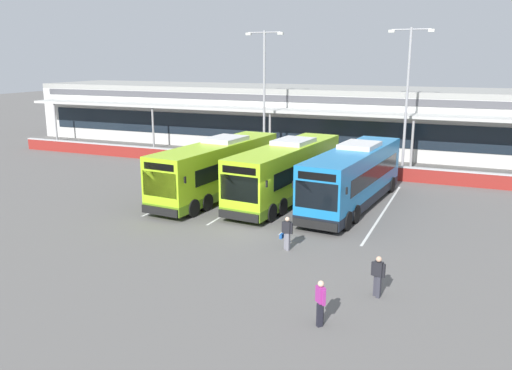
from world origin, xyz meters
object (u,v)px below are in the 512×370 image
(pedestrian_child, at_px, (378,275))
(lamp_post_west, at_px, (264,89))
(coach_bus_left_centre, at_px, (287,172))
(pedestrian_in_dark_coat, at_px, (320,301))
(coach_bus_leftmost, at_px, (218,169))
(pedestrian_with_handbag, at_px, (287,232))
(coach_bus_centre, at_px, (353,178))
(lamp_post_centre, at_px, (407,93))

(pedestrian_child, height_order, lamp_post_west, lamp_post_west)
(coach_bus_left_centre, distance_m, pedestrian_in_dark_coat, 16.27)
(coach_bus_leftmost, height_order, coach_bus_left_centre, same)
(pedestrian_with_handbag, distance_m, pedestrian_in_dark_coat, 7.27)
(coach_bus_left_centre, xyz_separation_m, lamp_post_west, (-5.83, 10.59, 4.50))
(pedestrian_in_dark_coat, bearing_deg, pedestrian_child, 65.02)
(pedestrian_with_handbag, xyz_separation_m, pedestrian_in_dark_coat, (3.47, -6.38, 0.02))
(pedestrian_child, bearing_deg, coach_bus_left_centre, 123.56)
(coach_bus_leftmost, distance_m, coach_bus_centre, 8.70)
(pedestrian_with_handbag, bearing_deg, lamp_post_west, 114.93)
(coach_bus_left_centre, relative_size, lamp_post_centre, 1.12)
(coach_bus_left_centre, xyz_separation_m, lamp_post_centre, (5.78, 10.42, 4.50))
(lamp_post_west, bearing_deg, pedestrian_with_handbag, -65.07)
(lamp_post_west, bearing_deg, pedestrian_in_dark_coat, -64.15)
(coach_bus_leftmost, xyz_separation_m, lamp_post_centre, (10.20, 11.28, 4.50))
(coach_bus_leftmost, xyz_separation_m, lamp_post_west, (-1.41, 11.45, 4.50))
(coach_bus_leftmost, height_order, coach_bus_centre, same)
(coach_bus_left_centre, bearing_deg, lamp_post_centre, 60.98)
(coach_bus_left_centre, height_order, lamp_post_centre, lamp_post_centre)
(pedestrian_in_dark_coat, relative_size, lamp_post_west, 0.15)
(pedestrian_with_handbag, bearing_deg, pedestrian_child, -35.05)
(pedestrian_in_dark_coat, bearing_deg, coach_bus_left_centre, 113.63)
(pedestrian_in_dark_coat, xyz_separation_m, lamp_post_centre, (-0.73, 25.30, 5.42))
(pedestrian_with_handbag, height_order, pedestrian_in_dark_coat, same)
(coach_bus_leftmost, height_order, pedestrian_child, coach_bus_leftmost)
(coach_bus_leftmost, relative_size, coach_bus_left_centre, 1.00)
(pedestrian_child, xyz_separation_m, lamp_post_centre, (-2.12, 22.32, 5.42))
(coach_bus_leftmost, height_order, lamp_post_west, lamp_post_west)
(coach_bus_leftmost, height_order, pedestrian_in_dark_coat, coach_bus_leftmost)
(pedestrian_with_handbag, distance_m, lamp_post_west, 21.74)
(lamp_post_west, bearing_deg, coach_bus_centre, -46.07)
(pedestrian_with_handbag, xyz_separation_m, lamp_post_centre, (2.74, 18.92, 5.43))
(pedestrian_in_dark_coat, bearing_deg, lamp_post_centre, 91.66)
(coach_bus_leftmost, bearing_deg, lamp_post_centre, 47.89)
(coach_bus_left_centre, bearing_deg, pedestrian_child, -56.44)
(lamp_post_centre, bearing_deg, coach_bus_centre, -98.62)
(coach_bus_left_centre, xyz_separation_m, pedestrian_child, (7.90, -11.91, -0.91))
(coach_bus_leftmost, distance_m, coach_bus_left_centre, 4.50)
(pedestrian_child, bearing_deg, coach_bus_centre, 106.95)
(coach_bus_leftmost, relative_size, lamp_post_centre, 1.12)
(pedestrian_child, bearing_deg, lamp_post_centre, 95.42)
(lamp_post_west, distance_m, lamp_post_centre, 11.61)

